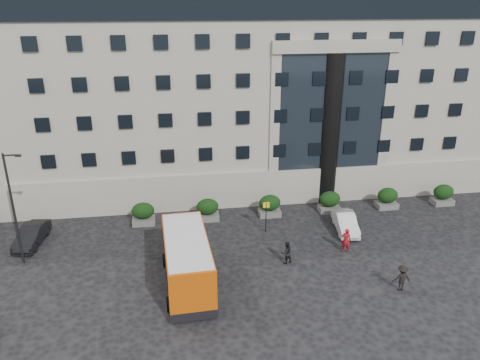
% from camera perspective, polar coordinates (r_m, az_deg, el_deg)
% --- Properties ---
extents(ground, '(120.00, 120.00, 0.00)m').
position_cam_1_polar(ground, '(32.03, -4.90, -11.14)').
color(ground, black).
rests_on(ground, ground).
extents(civic_building, '(44.00, 24.00, 18.00)m').
position_cam_1_polar(civic_building, '(50.15, -0.01, 12.14)').
color(civic_building, '#A09C8D').
rests_on(civic_building, ground).
extents(entrance_column, '(1.80, 1.80, 13.00)m').
position_cam_1_polar(entrance_column, '(40.98, 10.83, 5.99)').
color(entrance_column, black).
rests_on(entrance_column, ground).
extents(hedge_a, '(1.80, 1.26, 1.84)m').
position_cam_1_polar(hedge_a, '(38.48, -11.72, -4.01)').
color(hedge_a, '#5D5D5A').
rests_on(hedge_a, ground).
extents(hedge_b, '(1.80, 1.26, 1.84)m').
position_cam_1_polar(hedge_b, '(38.47, -3.96, -3.59)').
color(hedge_b, '#5D5D5A').
rests_on(hedge_b, ground).
extents(hedge_c, '(1.80, 1.26, 1.84)m').
position_cam_1_polar(hedge_c, '(39.15, 3.65, -3.11)').
color(hedge_c, '#5D5D5A').
rests_on(hedge_c, ground).
extents(hedge_d, '(1.80, 1.26, 1.84)m').
position_cam_1_polar(hedge_d, '(40.50, 10.87, -2.60)').
color(hedge_d, '#5D5D5A').
rests_on(hedge_d, ground).
extents(hedge_e, '(1.80, 1.26, 1.84)m').
position_cam_1_polar(hedge_e, '(42.45, 17.53, -2.10)').
color(hedge_e, '#5D5D5A').
rests_on(hedge_e, ground).
extents(hedge_f, '(1.80, 1.26, 1.84)m').
position_cam_1_polar(hedge_f, '(44.92, 23.52, -1.62)').
color(hedge_f, '#5D5D5A').
rests_on(hedge_f, ground).
extents(street_lamp, '(1.16, 0.18, 8.00)m').
position_cam_1_polar(street_lamp, '(34.28, -25.86, -2.82)').
color(street_lamp, '#262628').
rests_on(street_lamp, ground).
extents(bus_stop_sign, '(0.50, 0.08, 2.52)m').
position_cam_1_polar(bus_stop_sign, '(36.16, 3.20, -3.88)').
color(bus_stop_sign, '#262628').
rests_on(bus_stop_sign, ground).
extents(minibus, '(3.23, 7.97, 3.27)m').
position_cam_1_polar(minibus, '(29.98, -6.48, -9.64)').
color(minibus, '#C54C09').
rests_on(minibus, ground).
extents(parked_car_b, '(1.96, 4.43, 1.41)m').
position_cam_1_polar(parked_car_b, '(38.16, -24.06, -6.17)').
color(parked_car_b, black).
rests_on(parked_car_b, ground).
extents(parked_car_d, '(2.23, 4.79, 1.33)m').
position_cam_1_polar(parked_car_d, '(44.95, -22.29, -1.77)').
color(parked_car_d, black).
rests_on(parked_car_d, ground).
extents(white_taxi, '(2.00, 4.34, 1.38)m').
position_cam_1_polar(white_taxi, '(37.71, 12.73, -5.06)').
color(white_taxi, white).
rests_on(white_taxi, ground).
extents(pedestrian_a, '(0.79, 0.67, 1.85)m').
position_cam_1_polar(pedestrian_a, '(34.63, 12.80, -7.17)').
color(pedestrian_a, '#A0101A').
rests_on(pedestrian_a, ground).
extents(pedestrian_b, '(0.95, 0.83, 1.64)m').
position_cam_1_polar(pedestrian_b, '(32.65, 5.68, -8.78)').
color(pedestrian_b, black).
rests_on(pedestrian_b, ground).
extents(pedestrian_c, '(1.16, 0.70, 1.75)m').
position_cam_1_polar(pedestrian_c, '(31.41, 19.11, -11.23)').
color(pedestrian_c, black).
rests_on(pedestrian_c, ground).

